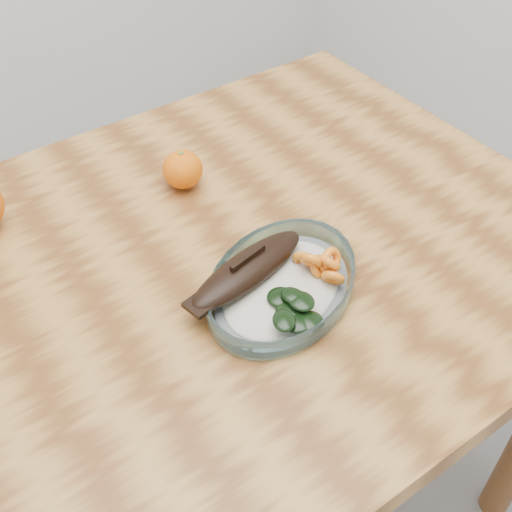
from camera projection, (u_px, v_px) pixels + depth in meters
name	position (u px, v px, depth m)	size (l,w,h in m)	color
dining_table	(178.00, 325.00, 0.94)	(1.20, 0.80, 0.75)	brown
plated_meal	(281.00, 283.00, 0.84)	(0.58, 0.58, 0.08)	white
orange_right	(183.00, 169.00, 1.00)	(0.06, 0.06, 0.06)	#F65505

